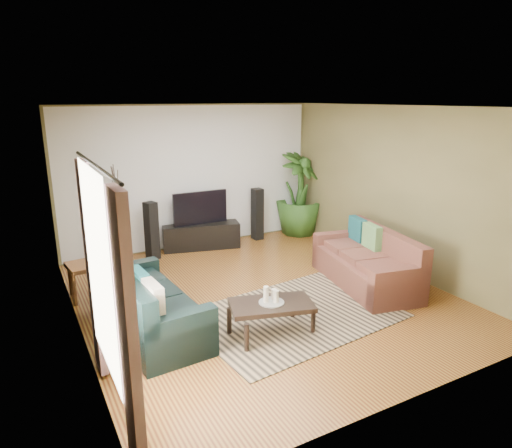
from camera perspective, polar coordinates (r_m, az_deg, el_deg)
floor at (r=6.79m, az=0.81°, el=-8.98°), size 5.50×5.50×0.00m
ceiling at (r=6.17m, az=0.91°, el=14.47°), size 5.50×5.50×0.00m
wall_back at (r=8.80m, az=-7.97°, el=5.82°), size 5.00×0.00×5.00m
wall_front at (r=4.27m, az=19.31°, el=-5.49°), size 5.00×0.00×5.00m
wall_left at (r=5.60m, az=-22.05°, el=-0.80°), size 0.00×5.50×5.50m
wall_right at (r=7.85m, az=17.04°, el=4.10°), size 0.00×5.50×5.50m
backwall_panel at (r=8.79m, az=-7.95°, el=5.81°), size 4.90×0.00×4.90m
window_pane at (r=4.07m, az=-19.06°, el=-5.71°), size 0.00×1.80×1.80m
curtain_near at (r=3.51m, az=-15.68°, el=-13.46°), size 0.08×0.35×2.20m
curtain_far at (r=4.86m, az=-19.76°, el=-5.46°), size 0.08×0.35×2.20m
curtain_rod at (r=3.86m, az=-19.50°, el=6.95°), size 0.03×1.90×0.03m
sofa_left at (r=5.84m, az=-13.01°, el=-9.05°), size 0.98×2.03×0.85m
sofa_right at (r=7.22m, az=13.51°, el=-4.23°), size 1.23×2.08×0.85m
area_rug at (r=6.24m, az=4.67°, el=-11.26°), size 2.84×2.15×0.01m
coffee_table at (r=5.71m, az=1.93°, el=-11.67°), size 1.12×0.80×0.41m
candle_tray at (r=5.62m, az=1.95°, el=-9.75°), size 0.31×0.31×0.01m
candle_tall at (r=5.57m, az=1.26°, el=-8.77°), size 0.06×0.06×0.20m
candle_mid at (r=5.57m, az=2.53°, el=-9.03°), size 0.06×0.06×0.16m
candle_short at (r=5.67m, az=2.26°, el=-8.73°), size 0.06×0.06×0.13m
tv_stand at (r=8.84m, az=-6.87°, el=-1.48°), size 1.51×0.77×0.48m
television at (r=8.69m, az=-6.99°, el=2.02°), size 1.06×0.06×0.63m
speaker_left at (r=8.33m, az=-12.91°, el=-0.84°), size 0.24×0.26×1.04m
speaker_right at (r=9.27m, az=0.17°, el=1.25°), size 0.20×0.22×1.05m
potted_plant at (r=9.63m, az=5.46°, el=3.83°), size 1.24×1.24×1.74m
plant_pot at (r=9.80m, az=5.35°, el=-0.44°), size 0.32×0.32×0.25m
pedestal at (r=8.46m, az=-16.39°, el=-3.43°), size 0.39×0.39×0.31m
vase at (r=8.37m, az=-16.54°, el=-1.51°), size 0.28×0.28×0.40m
side_table at (r=7.08m, az=-20.33°, el=-6.62°), size 0.55×0.55×0.52m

